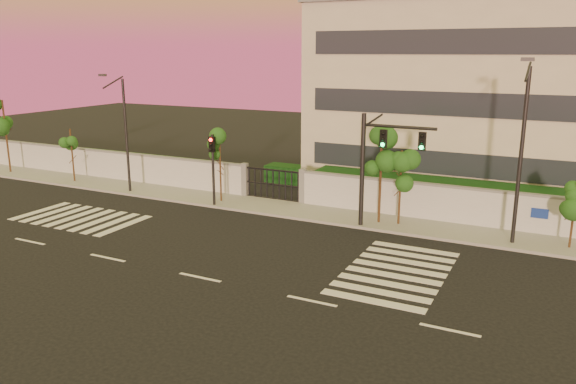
{
  "coord_description": "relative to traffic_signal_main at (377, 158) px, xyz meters",
  "views": [
    {
      "loc": [
        12.74,
        -17.49,
        8.96
      ],
      "look_at": [
        1.02,
        6.0,
        2.37
      ],
      "focal_mm": 35.0,
      "sensor_mm": 36.0,
      "label": 1
    }
  ],
  "objects": [
    {
      "name": "traffic_signal_secondary",
      "position": [
        -9.84,
        -0.1,
        -1.02
      ],
      "size": [
        0.34,
        0.33,
        4.34
      ],
      "rotation": [
        0.0,
        0.0,
        0.05
      ],
      "color": "black",
      "rests_on": "ground"
    },
    {
      "name": "ground",
      "position": [
        -4.36,
        -9.32,
        -3.77
      ],
      "size": [
        120.0,
        120.0,
        0.0
      ],
      "primitive_type": "plane",
      "color": "black",
      "rests_on": "ground"
    },
    {
      "name": "perimeter_wall",
      "position": [
        -4.25,
        2.68,
        -2.7
      ],
      "size": [
        60.0,
        0.36,
        2.2
      ],
      "color": "#B2B4B9",
      "rests_on": "ground"
    },
    {
      "name": "streetlight_east",
      "position": [
        6.64,
        0.4,
        0.94
      ],
      "size": [
        0.52,
        2.1,
        8.73
      ],
      "color": "black",
      "rests_on": "ground"
    },
    {
      "name": "traffic_signal_main",
      "position": [
        0.0,
        0.0,
        0.0
      ],
      "size": [
        3.78,
        0.4,
        5.97
      ],
      "rotation": [
        0.0,
        0.0,
        -0.04
      ],
      "color": "black",
      "rests_on": "ground"
    },
    {
      "name": "road_markings",
      "position": [
        -5.94,
        -5.56,
        -3.76
      ],
      "size": [
        57.0,
        7.62,
        0.02
      ],
      "color": "silver",
      "rests_on": "ground"
    },
    {
      "name": "street_tree_f",
      "position": [
        9.1,
        1.02,
        -1.16
      ],
      "size": [
        1.34,
        1.07,
        3.55
      ],
      "color": "#382314",
      "rests_on": "ground"
    },
    {
      "name": "street_tree_c",
      "position": [
        -9.93,
        0.84,
        -0.52
      ],
      "size": [
        1.32,
        1.05,
        4.43
      ],
      "color": "#382314",
      "rests_on": "ground"
    },
    {
      "name": "hedge_row",
      "position": [
        -3.19,
        5.42,
        -2.96
      ],
      "size": [
        41.0,
        4.25,
        1.8
      ],
      "color": "black",
      "rests_on": "ground"
    },
    {
      "name": "sidewalk",
      "position": [
        -4.36,
        1.18,
        -3.7
      ],
      "size": [
        60.0,
        3.0,
        0.15
      ],
      "primitive_type": "cube",
      "color": "gray",
      "rests_on": "ground"
    },
    {
      "name": "street_tree_b",
      "position": [
        -22.13,
        0.83,
        -0.97
      ],
      "size": [
        1.34,
        1.07,
        3.81
      ],
      "color": "#382314",
      "rests_on": "ground"
    },
    {
      "name": "institutional_building",
      "position": [
        4.64,
        12.67,
        2.38
      ],
      "size": [
        24.4,
        12.4,
        12.25
      ],
      "color": "#BCB39F",
      "rests_on": "ground"
    },
    {
      "name": "street_tree_d",
      "position": [
        -0.03,
        0.92,
        0.02
      ],
      "size": [
        1.62,
        1.29,
        5.16
      ],
      "color": "#382314",
      "rests_on": "ground"
    },
    {
      "name": "street_tree_e",
      "position": [
        0.99,
        1.09,
        -0.79
      ],
      "size": [
        1.4,
        1.11,
        4.05
      ],
      "color": "#382314",
      "rests_on": "ground"
    },
    {
      "name": "street_tree_a",
      "position": [
        -28.88,
        0.94,
        0.28
      ],
      "size": [
        1.62,
        1.29,
        5.51
      ],
      "color": "#382314",
      "rests_on": "ground"
    },
    {
      "name": "streetlight_west",
      "position": [
        -16.65,
        0.15,
        0.37
      ],
      "size": [
        0.46,
        1.85,
        7.67
      ],
      "color": "black",
      "rests_on": "ground"
    }
  ]
}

